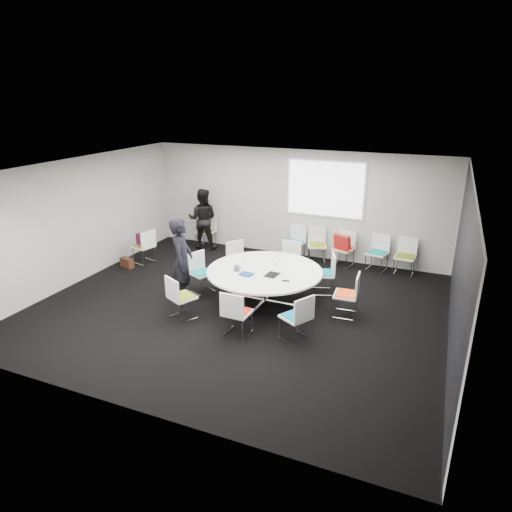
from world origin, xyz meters
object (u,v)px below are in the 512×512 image
at_px(conference_table, 264,278).
at_px(cup, 276,264).
at_px(chair_ring_b, 323,281).
at_px(chair_ring_h, 296,326).
at_px(chair_ring_f, 182,305).
at_px(chair_back_d, 377,259).
at_px(chair_ring_a, 346,303).
at_px(chair_ring_e, 202,280).
at_px(chair_back_b, 317,252).
at_px(chair_back_e, 404,263).
at_px(person_main, 182,262).
at_px(chair_back_c, 343,255).
at_px(chair_ring_d, 239,267).
at_px(chair_ring_g, 237,321).
at_px(chair_person_back, 206,237).
at_px(chair_back_a, 294,249).
at_px(brown_bag, 127,263).
at_px(person_back, 203,219).
at_px(chair_ring_c, 289,268).
at_px(laptop, 239,268).
at_px(maroon_bag, 143,240).
at_px(chair_spare_left, 145,253).

height_order(conference_table, cup, cup).
height_order(chair_ring_b, chair_ring_h, same).
distance_m(chair_ring_f, chair_back_d, 5.07).
relative_size(chair_ring_a, chair_ring_h, 1.00).
distance_m(chair_ring_e, chair_back_b, 3.33).
bearing_deg(chair_ring_h, chair_ring_e, 95.25).
distance_m(chair_back_e, person_main, 5.34).
xyz_separation_m(chair_back_c, cup, (-0.89, -2.46, 0.50)).
relative_size(chair_ring_d, chair_ring_g, 1.00).
relative_size(chair_ring_b, person_main, 0.48).
relative_size(chair_ring_b, chair_back_c, 1.00).
distance_m(chair_person_back, person_main, 3.74).
bearing_deg(chair_person_back, cup, 144.74).
relative_size(chair_ring_e, chair_back_a, 1.00).
distance_m(chair_ring_e, chair_back_a, 3.02).
xyz_separation_m(chair_ring_f, chair_person_back, (-1.68, 4.04, 0.00)).
height_order(chair_back_e, person_main, person_main).
xyz_separation_m(chair_ring_h, brown_bag, (-5.01, 1.74, -0.16)).
xyz_separation_m(chair_ring_b, chair_ring_h, (0.08, -2.16, 0.00)).
distance_m(chair_ring_f, cup, 2.13).
height_order(chair_ring_d, chair_ring_f, same).
xyz_separation_m(chair_person_back, person_main, (1.35, -3.43, 0.63)).
height_order(chair_person_back, person_back, person_back).
bearing_deg(chair_back_d, chair_ring_c, 50.44).
height_order(chair_back_a, person_back, person_back).
bearing_deg(chair_back_c, cup, 84.42).
relative_size(chair_ring_b, cup, 9.78).
bearing_deg(chair_ring_e, conference_table, 114.24).
height_order(chair_ring_d, person_main, person_main).
distance_m(chair_ring_b, chair_ring_e, 2.66).
distance_m(chair_ring_g, laptop, 1.48).
height_order(person_back, brown_bag, person_back).
bearing_deg(maroon_bag, chair_ring_b, -0.32).
relative_size(conference_table, chair_ring_e, 2.68).
bearing_deg(chair_ring_d, person_back, -96.38).
relative_size(chair_ring_f, laptop, 2.74).
distance_m(chair_back_b, chair_back_d, 1.52).
bearing_deg(maroon_bag, chair_back_c, 20.59).
bearing_deg(chair_ring_e, laptop, 106.57).
height_order(conference_table, laptop, laptop).
height_order(chair_ring_b, chair_person_back, same).
bearing_deg(chair_ring_d, chair_ring_a, 106.57).
bearing_deg(cup, chair_ring_h, -57.82).
xyz_separation_m(chair_ring_c, chair_ring_e, (-1.52, -1.44, 0.00)).
distance_m(chair_ring_g, chair_back_d, 4.59).
bearing_deg(chair_back_a, chair_ring_c, 112.61).
relative_size(chair_ring_c, person_back, 0.52).
bearing_deg(person_back, chair_ring_a, 133.85).
height_order(chair_back_c, chair_spare_left, same).
relative_size(chair_ring_h, laptop, 2.74).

